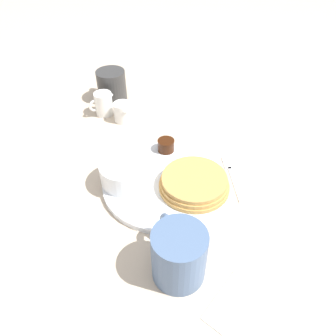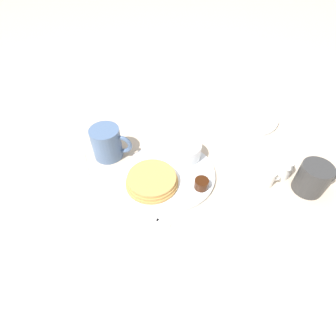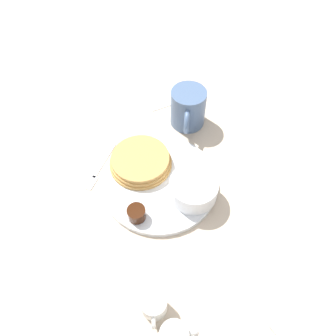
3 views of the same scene
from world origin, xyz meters
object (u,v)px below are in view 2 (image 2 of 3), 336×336
Objects in this scene: coffee_mug at (108,143)px; creamer_pitcher_far at (283,167)px; plate at (169,174)px; bowl at (184,149)px; creamer_pitcher_near at (266,177)px; second_mug at (313,178)px; fork at (152,217)px.

creamer_pitcher_far is at bearing 58.01° from coffee_mug.
plate is 0.08m from bowl.
plate is 0.20m from coffee_mug.
second_mug is (0.06, 0.09, 0.02)m from creamer_pitcher_near.
plate is 0.14m from fork.
creamer_pitcher_near is at bearing 53.24° from coffee_mug.
bowl is at bearing 125.47° from plate.
bowl is 0.90× the size of fork.
creamer_pitcher_near is (0.17, 0.16, -0.01)m from bowl.
coffee_mug is 0.49m from creamer_pitcher_far.
coffee_mug is 1.79× the size of creamer_pitcher_near.
creamer_pitcher_near is at bearing 87.34° from fork.
second_mug is (0.33, 0.45, -0.01)m from coffee_mug.
plate is 0.26m from creamer_pitcher_near.
coffee_mug is at bearing -121.99° from creamer_pitcher_far.
creamer_pitcher_far is 0.62× the size of second_mug.
bowl is at bearing 63.54° from coffee_mug.
bowl is 1.63× the size of creamer_pitcher_near.
fork is 1.04× the size of second_mug.
bowl reaches higher than plate.
creamer_pitcher_far is at bearing 88.78° from fork.
creamer_pitcher_near is at bearing -83.47° from creamer_pitcher_far.
creamer_pitcher_far is 0.60× the size of fork.
creamer_pitcher_far reaches higher than bowl.
bowl is 0.22m from coffee_mug.
creamer_pitcher_far is at bearing 96.53° from creamer_pitcher_near.
bowl is 1.50× the size of creamer_pitcher_far.
creamer_pitcher_far is (0.12, 0.29, 0.02)m from plate.
second_mug is at bearing 60.02° from plate.
fork is (0.15, -0.16, -0.03)m from bowl.
second_mug reaches higher than creamer_pitcher_near.
creamer_pitcher_near reaches higher than fork.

